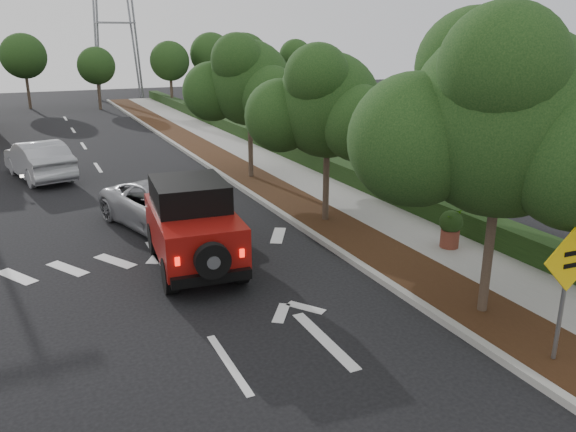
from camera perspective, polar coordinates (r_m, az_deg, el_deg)
ground at (r=10.72m, az=-6.03°, el=-14.72°), size 120.00×120.00×0.00m
curb at (r=22.62m, az=-5.19°, el=3.16°), size 0.20×70.00×0.15m
planting_strip at (r=22.97m, az=-2.84°, el=3.40°), size 1.80×70.00×0.12m
sidewalk at (r=23.74m, az=1.41°, el=3.89°), size 2.00×70.00×0.12m
hedge at (r=24.30m, az=4.38°, el=4.99°), size 0.80×70.00×0.80m
transmission_tower at (r=57.57m, az=-16.59°, el=11.29°), size 7.00×4.00×28.00m
street_tree_near at (r=13.03m, az=19.03°, el=-9.43°), size 3.80×3.80×5.92m
street_tree_mid at (r=18.22m, az=3.80°, el=-0.65°), size 3.20×3.20×5.32m
street_tree_far at (r=23.89m, az=-3.76°, el=3.79°), size 3.40×3.40×5.62m
red_jeep at (r=14.74m, az=-9.78°, el=-0.69°), size 2.30×4.52×2.25m
silver_suv_ahead at (r=17.84m, az=-12.35°, el=0.97°), size 3.73×5.61×1.43m
silver_sedan_oncoming at (r=25.97m, az=-24.00°, el=5.25°), size 2.79×5.16×1.61m
speed_hump_sign at (r=10.93m, az=26.54°, el=-5.47°), size 1.20×0.13×2.56m
terracotta_planter at (r=16.18m, az=16.21°, el=-0.91°), size 0.65×0.65×1.13m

